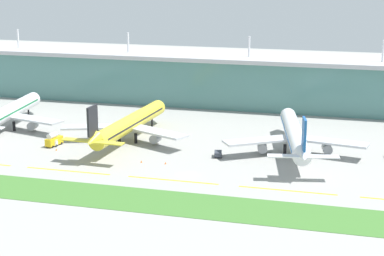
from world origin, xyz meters
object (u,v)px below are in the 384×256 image
(fuel_truck, at_px, (54,140))
(safety_cone_right_wingtip, at_px, (165,163))
(safety_cone_left_wingtip, at_px, (141,161))
(airliner_far_middle, at_px, (295,135))
(airliner_near_middle, at_px, (129,124))
(safety_cone_nose_front, at_px, (56,150))
(baggage_cart, at_px, (56,142))
(pushback_tug, at_px, (218,154))
(airliner_nearest, at_px, (7,113))

(fuel_truck, bearing_deg, safety_cone_right_wingtip, -12.64)
(safety_cone_left_wingtip, bearing_deg, airliner_far_middle, 26.65)
(airliner_near_middle, xyz_separation_m, fuel_truck, (-23.45, -12.71, -4.19))
(airliner_far_middle, bearing_deg, airliner_near_middle, -179.88)
(safety_cone_left_wingtip, height_order, safety_cone_nose_front, same)
(airliner_near_middle, relative_size, baggage_cart, 17.92)
(safety_cone_left_wingtip, bearing_deg, pushback_tug, 29.44)
(airliner_near_middle, distance_m, safety_cone_left_wingtip, 27.19)
(airliner_far_middle, bearing_deg, safety_cone_left_wingtip, -153.35)
(airliner_near_middle, xyz_separation_m, pushback_tug, (35.37, -10.45, -5.35))
(airliner_near_middle, height_order, baggage_cart, airliner_near_middle)
(airliner_nearest, relative_size, safety_cone_nose_front, 87.62)
(airliner_far_middle, distance_m, pushback_tug, 26.66)
(airliner_far_middle, relative_size, safety_cone_left_wingtip, 92.11)
(safety_cone_left_wingtip, bearing_deg, safety_cone_right_wingtip, 3.63)
(baggage_cart, bearing_deg, airliner_near_middle, 28.35)
(safety_cone_nose_front, relative_size, safety_cone_right_wingtip, 1.00)
(fuel_truck, height_order, safety_cone_right_wingtip, fuel_truck)
(airliner_far_middle, height_order, safety_cone_nose_front, airliner_far_middle)
(baggage_cart, xyz_separation_m, safety_cone_nose_front, (2.95, -5.38, -0.91))
(pushback_tug, bearing_deg, baggage_cart, -178.11)
(safety_cone_left_wingtip, relative_size, safety_cone_right_wingtip, 1.00)
(baggage_cart, relative_size, fuel_truck, 0.49)
(safety_cone_right_wingtip, bearing_deg, fuel_truck, 167.36)
(safety_cone_right_wingtip, bearing_deg, safety_cone_left_wingtip, -176.37)
(baggage_cart, xyz_separation_m, fuel_truck, (-0.50, -0.32, 1.00))
(fuel_truck, bearing_deg, pushback_tug, 2.19)
(pushback_tug, bearing_deg, safety_cone_nose_front, -172.48)
(airliner_far_middle, xyz_separation_m, pushback_tug, (-23.89, -10.57, -5.35))
(airliner_nearest, xyz_separation_m, safety_cone_right_wingtip, (72.31, -26.57, -6.10))
(fuel_truck, distance_m, safety_cone_right_wingtip, 45.49)
(airliner_far_middle, height_order, fuel_truck, airliner_far_middle)
(baggage_cart, relative_size, safety_cone_nose_front, 5.25)
(fuel_truck, xyz_separation_m, safety_cone_nose_front, (3.44, -5.06, -1.91))
(baggage_cart, height_order, pushback_tug, baggage_cart)
(airliner_far_middle, relative_size, fuel_truck, 8.53)
(safety_cone_nose_front, xyz_separation_m, safety_cone_right_wingtip, (40.90, -4.89, 0.00))
(airliner_near_middle, xyz_separation_m, baggage_cart, (-22.95, -12.38, -5.19))
(airliner_near_middle, bearing_deg, fuel_truck, -151.55)
(fuel_truck, height_order, safety_cone_nose_front, fuel_truck)
(airliner_nearest, relative_size, pushback_tug, 12.72)
(baggage_cart, height_order, fuel_truck, fuel_truck)
(airliner_nearest, xyz_separation_m, pushback_tug, (86.78, -14.38, -5.35))
(safety_cone_left_wingtip, distance_m, safety_cone_right_wingtip, 8.05)
(fuel_truck, distance_m, safety_cone_nose_front, 6.41)
(airliner_far_middle, height_order, baggage_cart, airliner_far_middle)
(fuel_truck, bearing_deg, airliner_nearest, 149.26)
(baggage_cart, xyz_separation_m, safety_cone_right_wingtip, (43.85, -10.27, -0.91))
(airliner_far_middle, height_order, safety_cone_left_wingtip, airliner_far_middle)
(pushback_tug, height_order, safety_cone_nose_front, pushback_tug)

